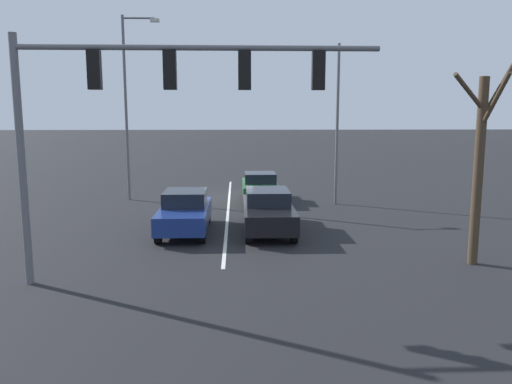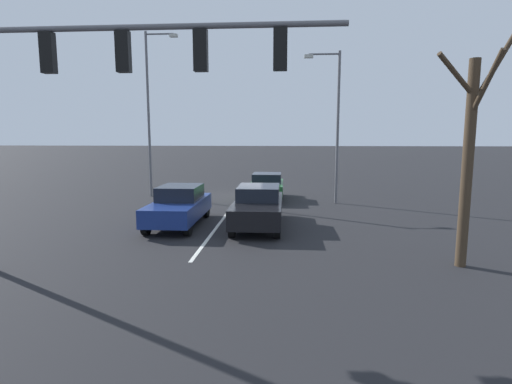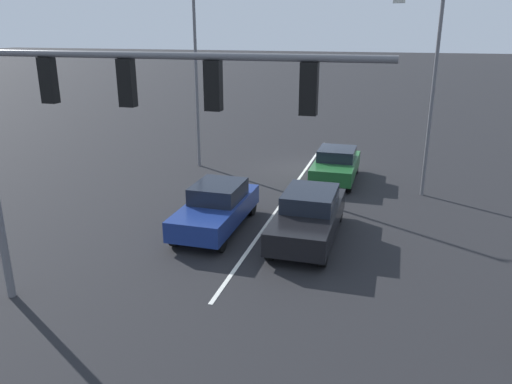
{
  "view_description": "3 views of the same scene",
  "coord_description": "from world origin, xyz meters",
  "px_view_note": "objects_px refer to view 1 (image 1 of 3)",
  "views": [
    {
      "loc": [
        -0.4,
        26.46,
        4.37
      ],
      "look_at": [
        -1.11,
        8.29,
        1.54
      ],
      "focal_mm": 35.0,
      "sensor_mm": 36.0,
      "label": 1
    },
    {
      "loc": [
        -2.6,
        23.24,
        3.48
      ],
      "look_at": [
        -1.4,
        6.71,
        1.16
      ],
      "focal_mm": 28.0,
      "sensor_mm": 36.0,
      "label": 2
    },
    {
      "loc": [
        -4.07,
        22.81,
        6.53
      ],
      "look_at": [
        -0.08,
        8.88,
        1.72
      ],
      "focal_mm": 35.0,
      "sensor_mm": 36.0,
      "label": 3
    }
  ],
  "objects_px": {
    "street_lamp_right_shoulder": "(129,97)",
    "car_darkgreen_leftlane_second": "(260,187)",
    "car_navy_midlane_front": "(185,212)",
    "car_black_leftlane_front": "(268,210)",
    "traffic_signal_gantry": "(146,95)",
    "street_lamp_left_shoulder": "(333,113)",
    "bare_tree_near": "(480,160)"
  },
  "relations": [
    {
      "from": "car_navy_midlane_front",
      "to": "car_black_leftlane_front",
      "type": "height_order",
      "value": "car_black_leftlane_front"
    },
    {
      "from": "street_lamp_right_shoulder",
      "to": "street_lamp_left_shoulder",
      "type": "bearing_deg",
      "value": 170.51
    },
    {
      "from": "car_black_leftlane_front",
      "to": "traffic_signal_gantry",
      "type": "distance_m",
      "value": 7.81
    },
    {
      "from": "car_navy_midlane_front",
      "to": "bare_tree_near",
      "type": "bearing_deg",
      "value": 153.39
    },
    {
      "from": "street_lamp_right_shoulder",
      "to": "car_darkgreen_leftlane_second",
      "type": "bearing_deg",
      "value": 174.67
    },
    {
      "from": "street_lamp_right_shoulder",
      "to": "bare_tree_near",
      "type": "relative_size",
      "value": 1.49
    },
    {
      "from": "car_black_leftlane_front",
      "to": "street_lamp_left_shoulder",
      "type": "distance_m",
      "value": 7.53
    },
    {
      "from": "traffic_signal_gantry",
      "to": "bare_tree_near",
      "type": "bearing_deg",
      "value": -172.59
    },
    {
      "from": "car_navy_midlane_front",
      "to": "street_lamp_right_shoulder",
      "type": "relative_size",
      "value": 0.48
    },
    {
      "from": "car_black_leftlane_front",
      "to": "street_lamp_left_shoulder",
      "type": "relative_size",
      "value": 0.62
    },
    {
      "from": "traffic_signal_gantry",
      "to": "street_lamp_right_shoulder",
      "type": "distance_m",
      "value": 13.37
    },
    {
      "from": "car_navy_midlane_front",
      "to": "car_darkgreen_leftlane_second",
      "type": "height_order",
      "value": "car_navy_midlane_front"
    },
    {
      "from": "car_darkgreen_leftlane_second",
      "to": "bare_tree_near",
      "type": "height_order",
      "value": "bare_tree_near"
    },
    {
      "from": "car_navy_midlane_front",
      "to": "car_darkgreen_leftlane_second",
      "type": "bearing_deg",
      "value": -115.11
    },
    {
      "from": "car_darkgreen_leftlane_second",
      "to": "traffic_signal_gantry",
      "type": "xyz_separation_m",
      "value": [
        3.46,
        12.37,
        4.11
      ]
    },
    {
      "from": "car_navy_midlane_front",
      "to": "street_lamp_right_shoulder",
      "type": "bearing_deg",
      "value": -64.78
    },
    {
      "from": "car_black_leftlane_front",
      "to": "street_lamp_right_shoulder",
      "type": "distance_m",
      "value": 10.76
    },
    {
      "from": "car_black_leftlane_front",
      "to": "traffic_signal_gantry",
      "type": "bearing_deg",
      "value": 59.03
    },
    {
      "from": "car_darkgreen_leftlane_second",
      "to": "street_lamp_left_shoulder",
      "type": "bearing_deg",
      "value": 162.89
    },
    {
      "from": "car_black_leftlane_front",
      "to": "street_lamp_right_shoulder",
      "type": "xyz_separation_m",
      "value": [
        6.57,
        -7.27,
        4.44
      ]
    },
    {
      "from": "car_darkgreen_leftlane_second",
      "to": "street_lamp_right_shoulder",
      "type": "height_order",
      "value": "street_lamp_right_shoulder"
    },
    {
      "from": "car_black_leftlane_front",
      "to": "traffic_signal_gantry",
      "type": "height_order",
      "value": "traffic_signal_gantry"
    },
    {
      "from": "car_darkgreen_leftlane_second",
      "to": "car_navy_midlane_front",
      "type": "bearing_deg",
      "value": 64.89
    },
    {
      "from": "traffic_signal_gantry",
      "to": "street_lamp_left_shoulder",
      "type": "height_order",
      "value": "street_lamp_left_shoulder"
    },
    {
      "from": "car_black_leftlane_front",
      "to": "street_lamp_left_shoulder",
      "type": "height_order",
      "value": "street_lamp_left_shoulder"
    },
    {
      "from": "traffic_signal_gantry",
      "to": "street_lamp_left_shoulder",
      "type": "xyz_separation_m",
      "value": [
        -6.92,
        -11.31,
        -0.41
      ]
    },
    {
      "from": "car_navy_midlane_front",
      "to": "street_lamp_right_shoulder",
      "type": "distance_m",
      "value": 9.24
    },
    {
      "from": "car_navy_midlane_front",
      "to": "street_lamp_left_shoulder",
      "type": "xyz_separation_m",
      "value": [
        -6.61,
        -5.64,
        3.66
      ]
    },
    {
      "from": "car_navy_midlane_front",
      "to": "street_lamp_left_shoulder",
      "type": "relative_size",
      "value": 0.58
    },
    {
      "from": "car_black_leftlane_front",
      "to": "bare_tree_near",
      "type": "xyz_separation_m",
      "value": [
        -5.79,
        4.52,
        2.31
      ]
    },
    {
      "from": "car_black_leftlane_front",
      "to": "street_lamp_left_shoulder",
      "type": "bearing_deg",
      "value": -122.0
    },
    {
      "from": "car_navy_midlane_front",
      "to": "car_black_leftlane_front",
      "type": "relative_size",
      "value": 0.92
    }
  ]
}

